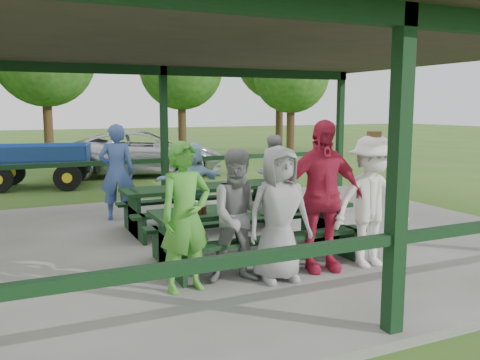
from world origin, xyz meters
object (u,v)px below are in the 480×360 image
contestant_grey_left (241,216)px  spectator_grey (272,173)px  spectator_blue (117,172)px  contestant_red (321,196)px  farm_trailer (38,165)px  contestant_grey_mid (279,214)px  contestant_green (185,217)px  picnic_table_far (202,201)px  pickup_truck (144,153)px  spectator_lblue (192,181)px  contestant_white_fedora (372,201)px  picnic_table_near (253,225)px

contestant_grey_left → spectator_grey: (2.36, 3.60, -0.03)m
spectator_blue → contestant_red: bearing=127.4°
contestant_grey_left → spectator_blue: bearing=112.5°
farm_trailer → contestant_grey_mid: bearing=-63.4°
contestant_green → contestant_grey_mid: 1.15m
picnic_table_far → contestant_red: bearing=-77.7°
picnic_table_far → spectator_blue: bearing=131.5°
picnic_table_far → spectator_blue: size_ratio=1.52×
spectator_blue → pickup_truck: (2.16, 6.73, -0.28)m
spectator_blue → farm_trailer: spectator_blue is taller
contestant_grey_mid → spectator_grey: 4.20m
contestant_red → pickup_truck: size_ratio=0.38×
contestant_red → farm_trailer: (-2.90, 9.40, -0.45)m
pickup_truck → farm_trailer: (-3.27, -1.44, -0.09)m
contestant_green → farm_trailer: 9.47m
contestant_grey_mid → spectator_lblue: bearing=92.2°
contestant_grey_left → spectator_lblue: bearing=93.5°
contestant_red → contestant_white_fedora: (0.70, -0.14, -0.10)m
spectator_blue → spectator_grey: bearing=-175.6°
picnic_table_far → contestant_white_fedora: size_ratio=1.52×
contestant_grey_left → contestant_red: 1.14m
contestant_white_fedora → farm_trailer: contestant_white_fedora is taller
contestant_red → picnic_table_near: bearing=138.3°
contestant_white_fedora → spectator_blue: bearing=125.1°
contestant_green → contestant_white_fedora: bearing=-12.3°
contestant_green → contestant_grey_mid: (1.14, -0.13, -0.04)m
contestant_grey_left → spectator_lblue: (0.60, 3.49, -0.08)m
contestant_green → farm_trailer: (-1.08, 9.40, -0.33)m
spectator_blue → spectator_lblue: bearing=167.8°
picnic_table_near → spectator_lblue: (0.06, 2.73, 0.25)m
contestant_grey_mid → pickup_truck: bearing=89.1°
farm_trailer → contestant_grey_left: bearing=-65.8°
picnic_table_far → farm_trailer: (-2.30, 6.64, 0.05)m
picnic_table_far → contestant_red: size_ratio=1.40×
contestant_red → pickup_truck: 10.85m
contestant_grey_left → pickup_truck: (1.50, 10.83, -0.19)m
picnic_table_far → spectator_lblue: spectator_lblue is taller
picnic_table_far → farm_trailer: 7.03m
spectator_grey → contestant_grey_left: bearing=39.7°
picnic_table_far → contestant_green: bearing=-113.8°
picnic_table_far → pickup_truck: pickup_truck is taller
picnic_table_near → contestant_white_fedora: bearing=-35.0°
picnic_table_far → contestant_red: (0.60, -2.76, 0.50)m
contestant_grey_mid → contestant_white_fedora: size_ratio=0.92×
farm_trailer → spectator_lblue: bearing=-54.6°
picnic_table_far → spectator_lblue: 0.78m
picnic_table_near → pickup_truck: pickup_truck is taller
spectator_blue → picnic_table_near: bearing=123.6°
spectator_lblue → spectator_grey: (1.76, 0.12, 0.04)m
spectator_grey → contestant_grey_mid: bearing=45.9°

